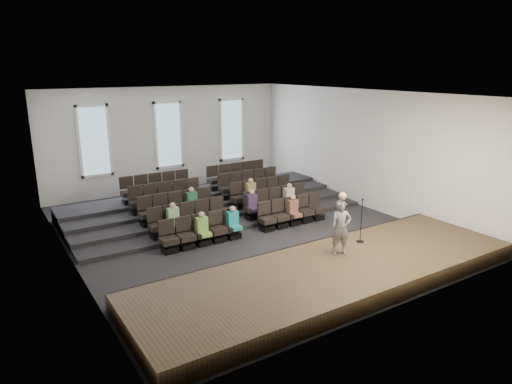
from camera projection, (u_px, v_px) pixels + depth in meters
ground at (242, 229)px, 17.12m from camera, size 14.00×14.00×0.00m
ceiling at (241, 93)px, 15.78m from camera, size 12.00×14.00×0.02m
wall_back at (168, 139)px, 22.17m from camera, size 12.00×0.04×5.00m
wall_front at (393, 217)px, 10.74m from camera, size 12.00×0.04×5.00m
wall_left at (65, 187)px, 13.35m from camera, size 0.04×14.00×5.00m
wall_right at (362, 149)px, 19.56m from camera, size 0.04×14.00×5.00m
stage at (334, 274)px, 12.90m from camera, size 11.80×3.60×0.50m
stage_lip at (296, 253)px, 14.34m from camera, size 11.80×0.06×0.52m
risers at (205, 204)px, 19.65m from camera, size 11.80×4.80×0.60m
seating_rows at (222, 202)px, 18.19m from camera, size 6.80×4.70×1.67m
windows at (169, 135)px, 22.06m from camera, size 8.44×0.10×3.24m
audience at (238, 207)px, 17.17m from camera, size 5.45×2.64×1.10m
speaker at (341, 228)px, 13.45m from camera, size 0.71×0.60×1.65m
mic_stand at (361, 229)px, 14.47m from camera, size 0.24×0.24×1.44m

